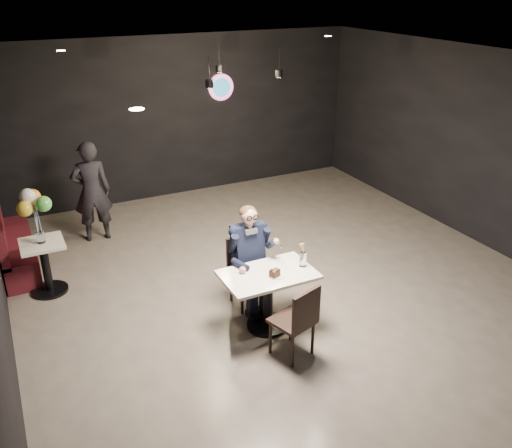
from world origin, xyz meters
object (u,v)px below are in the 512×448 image
side_table (47,269)px  sundae_glass (303,259)px  passerby (92,192)px  chair_near (292,319)px  balloon_vase (40,237)px  main_table (268,300)px  chair_far (248,274)px  seated_man (248,256)px  booth_bench (15,237)px

side_table → sundae_glass: bearing=-36.9°
passerby → sundae_glass: bearing=122.7°
chair_near → balloon_vase: chair_near is taller
main_table → chair_far: (-0.00, 0.55, 0.09)m
chair_near → seated_man: bearing=72.4°
sundae_glass → chair_far: bearing=127.9°
chair_far → balloon_vase: 2.77m
seated_man → booth_bench: size_ratio=0.79×
chair_near → passerby: (-1.38, 4.00, 0.36)m
side_table → main_table: bearing=-41.5°
side_table → chair_near: bearing=-48.7°
side_table → passerby: size_ratio=0.42×
seated_man → chair_near: bearing=-90.0°
chair_far → passerby: (-1.38, 2.87, 0.36)m
seated_man → booth_bench: (-2.61, 2.49, -0.26)m
sundae_glass → side_table: (-2.76, 2.07, -0.50)m
side_table → balloon_vase: 0.49m
side_table → balloon_vase: balloon_vase is taller
chair_near → sundae_glass: bearing=33.1°
chair_far → chair_near: size_ratio=1.00×
seated_man → balloon_vase: size_ratio=8.75×
side_table → balloon_vase: size_ratio=4.20×
booth_bench → passerby: passerby is taller
booth_bench → balloon_vase: bearing=-73.3°
main_table → chair_near: size_ratio=1.20×
balloon_vase → booth_bench: bearing=106.7°
main_table → sundae_glass: 0.65m
seated_man → sundae_glass: 0.75m
sundae_glass → passerby: bearing=118.0°
main_table → chair_far: bearing=90.0°
main_table → balloon_vase: size_ratio=6.68×
main_table → chair_far: 0.56m
booth_bench → sundae_glass: bearing=-45.1°
seated_man → passerby: size_ratio=0.87×
chair_near → seated_man: (0.00, 1.13, 0.26)m
booth_bench → chair_near: bearing=-54.3°
passerby → chair_far: bearing=120.4°
main_table → sundae_glass: (0.45, -0.03, 0.47)m
chair_far → side_table: chair_far is taller
booth_bench → balloon_vase: same height
main_table → balloon_vase: 3.11m
chair_far → side_table: 2.75m
main_table → sundae_glass: bearing=-3.9°
chair_far → balloon_vase: bearing=147.1°
chair_far → passerby: bearing=115.7°
chair_near → balloon_vase: 3.51m
side_table → passerby: (0.92, 1.38, 0.48)m
main_table → chair_far: size_ratio=1.20×
chair_near → balloon_vase: (-2.31, 2.62, 0.37)m
chair_far → passerby: passerby is taller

